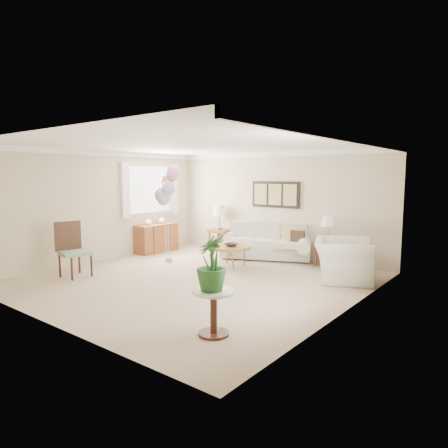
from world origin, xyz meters
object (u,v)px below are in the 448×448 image
object	(u,v)px
sofa	(268,244)
coffee_table	(230,248)
armchair	(343,260)
accent_chair	(73,248)
balloon_cluster	(167,188)

from	to	relation	value
sofa	coffee_table	world-z (taller)	sofa
sofa	armchair	distance (m)	2.44
accent_chair	balloon_cluster	size ratio (longest dim) A/B	0.49
coffee_table	balloon_cluster	distance (m)	2.01
sofa	balloon_cluster	distance (m)	2.81
sofa	coffee_table	xyz separation A→B (m)	(-0.14, -1.33, 0.09)
accent_chair	coffee_table	bearing A→B (deg)	53.03
sofa	armchair	world-z (taller)	sofa
sofa	balloon_cluster	xyz separation A→B (m)	(-1.58, -1.86, 1.39)
armchair	balloon_cluster	bearing A→B (deg)	81.32
sofa	balloon_cluster	world-z (taller)	balloon_cluster
coffee_table	armchair	world-z (taller)	armchair
coffee_table	accent_chair	xyz separation A→B (m)	(-1.98, -2.63, 0.14)
coffee_table	accent_chair	distance (m)	3.29
armchair	accent_chair	bearing A→B (deg)	102.05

